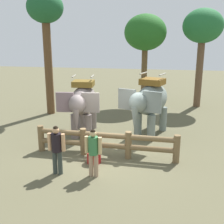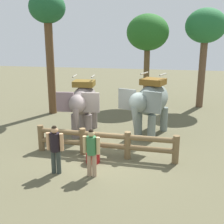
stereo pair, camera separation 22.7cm
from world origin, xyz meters
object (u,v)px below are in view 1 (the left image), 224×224
object	(u,v)px
tourist_man_in_blue	(57,147)
tree_far_right	(203,29)
log_fence	(105,141)
tree_back_center	(46,16)
feed_bucket	(94,157)
tree_far_left	(145,34)
tourist_woman_in_black	(93,150)
elephant_near_left	(83,102)
elephant_center	(150,101)

from	to	relation	value
tourist_man_in_blue	tree_far_right	size ratio (longest dim) A/B	0.27
log_fence	tree_back_center	bearing A→B (deg)	129.17
log_fence	tree_back_center	distance (m)	8.66
tourist_man_in_blue	feed_bucket	xyz separation A→B (m)	(0.97, 1.06, -0.77)
tree_far_left	tree_far_right	bearing A→B (deg)	0.84
tourist_woman_in_black	tree_far_right	distance (m)	12.04
log_fence	elephant_near_left	size ratio (longest dim) A/B	1.71
tree_far_right	feed_bucket	xyz separation A→B (m)	(-4.55, -9.52, -4.71)
log_fence	tourist_woman_in_black	world-z (taller)	tourist_woman_in_black
tree_back_center	tree_far_right	xyz separation A→B (m)	(8.75, 3.38, -0.62)
feed_bucket	tourist_man_in_blue	bearing A→B (deg)	-132.44
elephant_center	tree_back_center	size ratio (longest dim) A/B	0.50
tree_back_center	tourist_man_in_blue	bearing A→B (deg)	-65.84
tourist_woman_in_black	elephant_near_left	bearing A→B (deg)	110.66
feed_bucket	elephant_near_left	bearing A→B (deg)	112.89
elephant_center	tree_far_right	bearing A→B (deg)	66.04
tree_back_center	tree_far_right	size ratio (longest dim) A/B	1.12
elephant_center	tree_back_center	bearing A→B (deg)	154.73
tree_back_center	feed_bucket	xyz separation A→B (m)	(4.20, -6.14, -5.33)
tourist_man_in_blue	feed_bucket	bearing A→B (deg)	47.56
feed_bucket	tourist_woman_in_black	bearing A→B (deg)	-76.15
tree_far_left	tree_far_right	xyz separation A→B (m)	(3.50, 0.05, 0.29)
log_fence	tree_back_center	world-z (taller)	tree_back_center
elephant_center	tree_far_left	size ratio (longest dim) A/B	0.59
tree_far_left	feed_bucket	bearing A→B (deg)	-96.36
tree_back_center	elephant_center	bearing A→B (deg)	-25.27
log_fence	feed_bucket	bearing A→B (deg)	-116.25
elephant_near_left	tourist_woman_in_black	distance (m)	4.22
elephant_center	tourist_woman_in_black	bearing A→B (deg)	-109.76
elephant_center	tree_far_left	bearing A→B (deg)	96.86
elephant_center	tourist_woman_in_black	size ratio (longest dim) A/B	2.12
log_fence	tourist_man_in_blue	bearing A→B (deg)	-127.24
feed_bucket	tree_far_left	bearing A→B (deg)	83.64
tree_far_left	elephant_near_left	bearing A→B (deg)	-109.17
log_fence	tree_far_right	distance (m)	10.77
tree_far_left	tree_back_center	xyz separation A→B (m)	(-5.25, -3.33, 0.91)
tourist_woman_in_black	tree_back_center	distance (m)	9.58
tree_back_center	feed_bucket	distance (m)	9.15
log_fence	tree_back_center	size ratio (longest dim) A/B	0.80
tourist_woman_in_black	tree_far_left	bearing A→B (deg)	85.59
elephant_near_left	tree_far_left	world-z (taller)	tree_far_left
elephant_center	tree_far_right	world-z (taller)	tree_far_right
log_fence	feed_bucket	distance (m)	0.79
tourist_man_in_blue	tree_back_center	bearing A→B (deg)	114.16
tourist_woman_in_black	log_fence	bearing A→B (deg)	88.05
log_fence	feed_bucket	world-z (taller)	log_fence
log_fence	elephant_near_left	bearing A→B (deg)	123.70
elephant_near_left	feed_bucket	size ratio (longest dim) A/B	6.29
elephant_near_left	feed_bucket	distance (m)	3.42
log_fence	elephant_near_left	world-z (taller)	elephant_near_left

